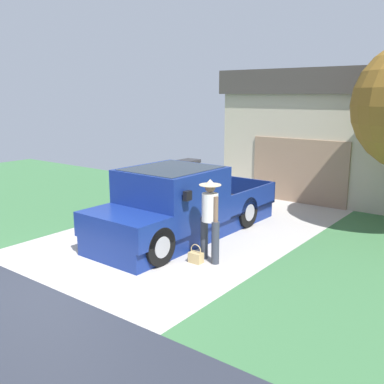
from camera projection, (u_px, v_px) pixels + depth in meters
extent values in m
cube|color=#B1ABA4|center=(200.00, 229.00, 11.31)|extent=(5.20, 9.00, 0.06)
cube|color=#3B6D40|center=(15.00, 187.00, 16.41)|extent=(12.00, 9.00, 0.06)
cube|color=navy|center=(188.00, 225.00, 10.85)|extent=(1.85, 5.36, 0.42)
cube|color=navy|center=(172.00, 196.00, 10.20)|extent=(1.95, 2.12, 1.28)
cube|color=#1E2833|center=(172.00, 179.00, 10.12)|extent=(1.72, 1.95, 0.54)
cube|color=navy|center=(123.00, 227.00, 9.09)|extent=(1.93, 1.05, 0.53)
cube|color=black|center=(224.00, 203.00, 11.99)|extent=(1.95, 2.26, 0.06)
cube|color=navy|center=(254.00, 199.00, 11.37)|extent=(0.09, 2.23, 0.58)
cube|color=navy|center=(197.00, 190.00, 12.49)|extent=(0.09, 2.23, 0.58)
cube|color=navy|center=(245.00, 188.00, 12.76)|extent=(1.92, 0.09, 0.58)
cube|color=black|center=(188.00, 196.00, 8.94)|extent=(0.10, 0.18, 0.20)
cylinder|color=black|center=(158.00, 246.00, 8.77)|extent=(0.27, 0.80, 0.80)
cylinder|color=#9E9EA3|center=(158.00, 246.00, 8.77)|extent=(0.29, 0.44, 0.44)
cylinder|color=black|center=(103.00, 230.00, 9.77)|extent=(0.27, 0.80, 0.80)
cylinder|color=#9E9EA3|center=(103.00, 230.00, 9.77)|extent=(0.29, 0.44, 0.44)
cylinder|color=black|center=(245.00, 212.00, 11.32)|extent=(0.27, 0.80, 0.80)
cylinder|color=#9E9EA3|center=(245.00, 212.00, 11.32)|extent=(0.29, 0.44, 0.44)
cylinder|color=black|center=(195.00, 202.00, 12.33)|extent=(0.27, 0.80, 0.80)
cylinder|color=#9E9EA3|center=(195.00, 202.00, 12.33)|extent=(0.29, 0.44, 0.44)
cylinder|color=#333842|center=(215.00, 243.00, 8.83)|extent=(0.16, 0.16, 0.88)
cylinder|color=#333842|center=(204.00, 238.00, 9.13)|extent=(0.16, 0.16, 0.88)
cylinder|color=silver|center=(210.00, 207.00, 8.83)|extent=(0.33, 0.33, 0.58)
cylinder|color=brown|center=(216.00, 212.00, 8.69)|extent=(0.09, 0.09, 0.64)
cylinder|color=brown|center=(204.00, 208.00, 9.00)|extent=(0.09, 0.09, 0.64)
sphere|color=brown|center=(210.00, 187.00, 8.74)|extent=(0.21, 0.21, 0.21)
cylinder|color=#D1B78E|center=(210.00, 185.00, 8.73)|extent=(0.45, 0.45, 0.01)
cone|color=#D1B78E|center=(210.00, 182.00, 8.72)|extent=(0.22, 0.22, 0.12)
cube|color=tan|center=(196.00, 258.00, 8.95)|extent=(0.28, 0.18, 0.22)
torus|color=tan|center=(196.00, 250.00, 8.92)|extent=(0.26, 0.02, 0.26)
cube|color=#BEB298|center=(372.00, 143.00, 15.52)|extent=(8.09, 6.71, 3.38)
cube|color=#423D38|center=(378.00, 83.00, 15.07)|extent=(8.41, 6.98, 0.77)
cube|color=#93755B|center=(299.00, 171.00, 13.77)|extent=(3.15, 0.06, 2.02)
cube|color=#424247|center=(189.00, 174.00, 16.01)|extent=(0.58, 0.68, 0.86)
cube|color=#2E2E31|center=(189.00, 161.00, 15.91)|extent=(0.60, 0.71, 0.10)
cylinder|color=black|center=(179.00, 186.00, 16.02)|extent=(0.05, 0.18, 0.18)
cylinder|color=black|center=(189.00, 188.00, 15.76)|extent=(0.05, 0.18, 0.18)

